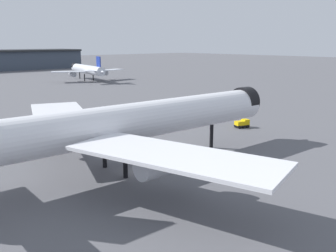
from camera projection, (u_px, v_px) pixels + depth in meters
The scene contains 4 objects.
ground at pixel (138, 171), 55.47m from camera, with size 900.00×900.00×0.00m, color #56565B.
airliner_near_gate at pixel (127, 123), 55.00m from camera, with size 62.34×56.95×16.20m.
airliner_far_taxiway at pixel (87, 70), 185.38m from camera, with size 37.29×41.40×12.43m.
baggage_tug_wing at pixel (242, 123), 83.72m from camera, with size 3.54×2.70×1.85m.
Camera 1 is at (-31.99, -41.97, 18.94)m, focal length 39.59 mm.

